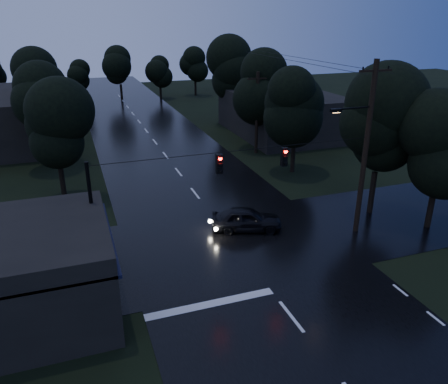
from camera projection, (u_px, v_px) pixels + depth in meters
main_road at (165, 156)px, 40.67m from camera, size 12.00×120.00×0.02m
cross_street at (234, 243)px, 24.93m from camera, size 60.00×9.00×0.02m
building_far_right at (282, 113)px, 47.69m from camera, size 10.00×14.00×4.40m
building_far_left at (7, 118)px, 44.13m from camera, size 10.00×16.00×5.00m
utility_pole_main at (365, 147)px, 24.40m from camera, size 3.50×0.30×10.00m
utility_pole_far at (257, 112)px, 40.05m from camera, size 2.00×0.30×7.50m
anchor_pole_left at (94, 222)px, 20.61m from camera, size 0.18×0.18×6.00m
span_signals at (252, 160)px, 22.27m from camera, size 15.00×0.37×1.12m
tree_corner_near at (382, 123)px, 26.68m from camera, size 4.48×4.48×9.44m
tree_corner_far at (443, 144)px, 24.95m from camera, size 3.92×3.92×8.26m
tree_left_a at (54, 127)px, 28.92m from camera, size 3.92×3.92×8.26m
tree_left_b at (46, 101)px, 35.59m from camera, size 4.20×4.20×8.85m
tree_left_c at (42, 81)px, 44.01m from camera, size 4.48×4.48×9.44m
tree_right_a at (296, 104)px, 34.37m from camera, size 4.20×4.20×8.85m
tree_right_b at (262, 85)px, 41.41m from camera, size 4.48×4.48×9.44m
tree_right_c at (231, 70)px, 50.20m from camera, size 4.76×4.76×10.03m
car at (247, 219)px, 26.25m from camera, size 4.51×2.88×1.43m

